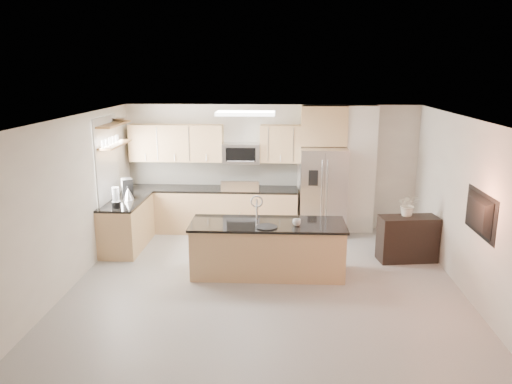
# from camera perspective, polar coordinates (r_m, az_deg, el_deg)

# --- Properties ---
(floor) EXTENTS (6.50, 6.50, 0.00)m
(floor) POSITION_cam_1_polar(r_m,az_deg,el_deg) (7.72, 1.00, -11.39)
(floor) COLOR #9B9793
(floor) RESTS_ON ground
(ceiling) EXTENTS (6.00, 6.50, 0.02)m
(ceiling) POSITION_cam_1_polar(r_m,az_deg,el_deg) (7.02, 1.09, 8.19)
(ceiling) COLOR white
(ceiling) RESTS_ON wall_back
(wall_back) EXTENTS (6.00, 0.02, 2.60)m
(wall_back) POSITION_cam_1_polar(r_m,az_deg,el_deg) (10.43, 1.72, 2.82)
(wall_back) COLOR beige
(wall_back) RESTS_ON floor
(wall_front) EXTENTS (6.00, 0.02, 2.60)m
(wall_front) POSITION_cam_1_polar(r_m,az_deg,el_deg) (4.23, -0.66, -14.17)
(wall_front) COLOR beige
(wall_front) RESTS_ON floor
(wall_left) EXTENTS (0.02, 6.50, 2.60)m
(wall_left) POSITION_cam_1_polar(r_m,az_deg,el_deg) (7.95, -21.10, -1.60)
(wall_left) COLOR beige
(wall_left) RESTS_ON floor
(wall_right) EXTENTS (0.02, 6.50, 2.60)m
(wall_right) POSITION_cam_1_polar(r_m,az_deg,el_deg) (7.76, 23.79, -2.23)
(wall_right) COLOR beige
(wall_right) RESTS_ON floor
(back_counter) EXTENTS (3.55, 0.66, 1.44)m
(back_counter) POSITION_cam_1_polar(r_m,az_deg,el_deg) (10.41, -5.12, -1.93)
(back_counter) COLOR tan
(back_counter) RESTS_ON floor
(left_counter) EXTENTS (0.66, 1.50, 0.92)m
(left_counter) POSITION_cam_1_polar(r_m,az_deg,el_deg) (9.72, -14.54, -3.54)
(left_counter) COLOR tan
(left_counter) RESTS_ON floor
(range) EXTENTS (0.76, 0.64, 1.14)m
(range) POSITION_cam_1_polar(r_m,az_deg,el_deg) (10.33, -1.69, -2.00)
(range) COLOR black
(range) RESTS_ON floor
(upper_cabinets) EXTENTS (3.50, 0.33, 0.75)m
(upper_cabinets) POSITION_cam_1_polar(r_m,az_deg,el_deg) (10.29, -5.59, 5.58)
(upper_cabinets) COLOR tan
(upper_cabinets) RESTS_ON wall_back
(microwave) EXTENTS (0.76, 0.40, 0.40)m
(microwave) POSITION_cam_1_polar(r_m,az_deg,el_deg) (10.20, -1.68, 4.46)
(microwave) COLOR silver
(microwave) RESTS_ON upper_cabinets
(refrigerator) EXTENTS (0.92, 0.78, 1.78)m
(refrigerator) POSITION_cam_1_polar(r_m,az_deg,el_deg) (10.17, 7.62, 0.06)
(refrigerator) COLOR silver
(refrigerator) RESTS_ON floor
(partition_column) EXTENTS (0.60, 0.30, 2.60)m
(partition_column) POSITION_cam_1_polar(r_m,az_deg,el_deg) (10.39, 11.79, 2.50)
(partition_column) COLOR silver
(partition_column) RESTS_ON floor
(window) EXTENTS (0.04, 1.15, 1.65)m
(window) POSITION_cam_1_polar(r_m,az_deg,el_deg) (9.54, -16.70, 3.35)
(window) COLOR white
(window) RESTS_ON wall_left
(shelf_lower) EXTENTS (0.30, 1.20, 0.04)m
(shelf_lower) POSITION_cam_1_polar(r_m,az_deg,el_deg) (9.55, -15.90, 5.24)
(shelf_lower) COLOR brown
(shelf_lower) RESTS_ON wall_left
(shelf_upper) EXTENTS (0.30, 1.20, 0.04)m
(shelf_upper) POSITION_cam_1_polar(r_m,az_deg,el_deg) (9.50, -16.05, 7.44)
(shelf_upper) COLOR brown
(shelf_upper) RESTS_ON wall_left
(ceiling_fixture) EXTENTS (1.00, 0.50, 0.06)m
(ceiling_fixture) POSITION_cam_1_polar(r_m,az_deg,el_deg) (8.64, -1.20, 8.98)
(ceiling_fixture) COLOR white
(ceiling_fixture) RESTS_ON ceiling
(island) EXTENTS (2.53, 0.93, 1.30)m
(island) POSITION_cam_1_polar(r_m,az_deg,el_deg) (8.23, 1.34, -6.43)
(island) COLOR tan
(island) RESTS_ON floor
(credenza) EXTENTS (1.05, 0.56, 0.80)m
(credenza) POSITION_cam_1_polar(r_m,az_deg,el_deg) (9.18, 16.92, -5.13)
(credenza) COLOR black
(credenza) RESTS_ON floor
(cup) EXTENTS (0.17, 0.17, 0.11)m
(cup) POSITION_cam_1_polar(r_m,az_deg,el_deg) (7.97, 4.68, -3.48)
(cup) COLOR silver
(cup) RESTS_ON island
(platter) EXTENTS (0.44, 0.44, 0.02)m
(platter) POSITION_cam_1_polar(r_m,az_deg,el_deg) (7.86, 1.23, -4.01)
(platter) COLOR black
(platter) RESTS_ON island
(blender) EXTENTS (0.16, 0.16, 0.37)m
(blender) POSITION_cam_1_polar(r_m,az_deg,el_deg) (9.10, -15.71, -0.75)
(blender) COLOR black
(blender) RESTS_ON left_counter
(kettle) EXTENTS (0.21, 0.21, 0.26)m
(kettle) POSITION_cam_1_polar(r_m,az_deg,el_deg) (9.59, -14.39, -0.19)
(kettle) COLOR silver
(kettle) RESTS_ON left_counter
(coffee_maker) EXTENTS (0.27, 0.30, 0.36)m
(coffee_maker) POSITION_cam_1_polar(r_m,az_deg,el_deg) (9.76, -14.51, 0.38)
(coffee_maker) COLOR black
(coffee_maker) RESTS_ON left_counter
(bowl) EXTENTS (0.37, 0.37, 0.08)m
(bowl) POSITION_cam_1_polar(r_m,az_deg,el_deg) (9.87, -15.33, 8.05)
(bowl) COLOR silver
(bowl) RESTS_ON shelf_upper
(flower_vase) EXTENTS (0.59, 0.53, 0.60)m
(flower_vase) POSITION_cam_1_polar(r_m,az_deg,el_deg) (9.05, 17.06, -0.78)
(flower_vase) COLOR silver
(flower_vase) RESTS_ON credenza
(television) EXTENTS (0.14, 1.08, 0.62)m
(television) POSITION_cam_1_polar(r_m,az_deg,el_deg) (7.54, 23.70, -2.28)
(television) COLOR black
(television) RESTS_ON wall_right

